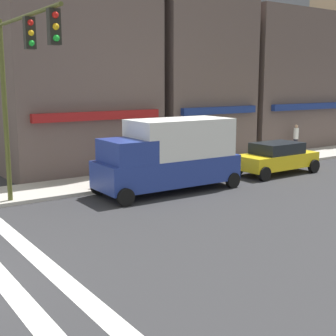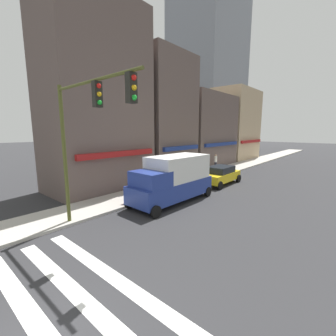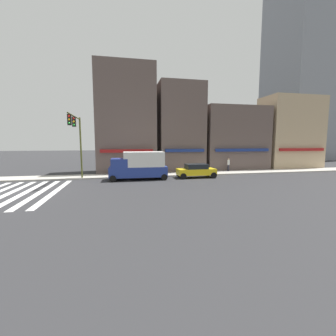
# 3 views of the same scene
# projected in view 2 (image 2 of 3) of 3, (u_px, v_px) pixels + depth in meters

# --- Properties ---
(storefront_row) EXTENTS (33.87, 5.30, 14.20)m
(storefront_row) POSITION_uv_depth(u_px,v_px,m) (188.00, 120.00, 26.55)
(storefront_row) COLOR brown
(storefront_row) RESTS_ON ground_plane
(tower_distant) EXTENTS (19.60, 14.40, 51.23)m
(tower_distant) POSITION_uv_depth(u_px,v_px,m) (209.00, 51.00, 59.90)
(tower_distant) COLOR gray
(tower_distant) RESTS_ON ground_plane
(traffic_signal) EXTENTS (0.32, 5.73, 6.75)m
(traffic_signal) POSITION_uv_depth(u_px,v_px,m) (84.00, 125.00, 9.33)
(traffic_signal) COLOR #474C1E
(traffic_signal) RESTS_ON ground_plane
(box_truck_blue) EXTENTS (6.25, 2.42, 3.04)m
(box_truck_blue) POSITION_uv_depth(u_px,v_px,m) (173.00, 178.00, 14.72)
(box_truck_blue) COLOR navy
(box_truck_blue) RESTS_ON ground_plane
(sedan_yellow) EXTENTS (4.41, 2.02, 1.59)m
(sedan_yellow) POSITION_uv_depth(u_px,v_px,m) (220.00, 175.00, 19.75)
(sedan_yellow) COLOR yellow
(sedan_yellow) RESTS_ON ground_plane
(pedestrian_white_shirt) EXTENTS (0.32, 0.32, 1.77)m
(pedestrian_white_shirt) POSITION_uv_depth(u_px,v_px,m) (216.00, 161.00, 26.55)
(pedestrian_white_shirt) COLOR #23232D
(pedestrian_white_shirt) RESTS_ON sidewalk_left
(fire_hydrant) EXTENTS (0.24, 0.24, 0.84)m
(fire_hydrant) POSITION_uv_depth(u_px,v_px,m) (126.00, 196.00, 14.06)
(fire_hydrant) COLOR red
(fire_hydrant) RESTS_ON sidewalk_left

